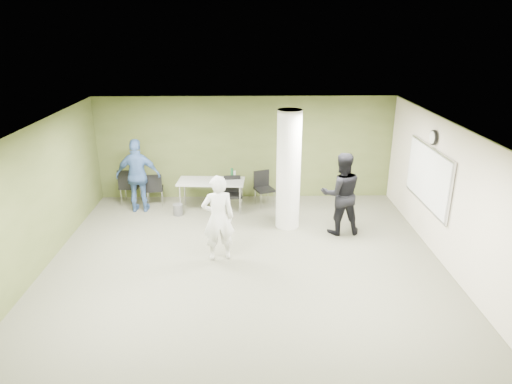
{
  "coord_description": "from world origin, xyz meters",
  "views": [
    {
      "loc": [
        0.05,
        -8.0,
        4.58
      ],
      "look_at": [
        0.23,
        1.0,
        1.24
      ],
      "focal_mm": 32.0,
      "sensor_mm": 36.0,
      "label": 1
    }
  ],
  "objects_px": {
    "man_black": "(341,194)",
    "man_blue": "(138,176)",
    "chair_back_left": "(129,184)",
    "folding_table": "(212,182)",
    "woman_white": "(218,218)"
  },
  "relations": [
    {
      "from": "man_black",
      "to": "man_blue",
      "type": "height_order",
      "value": "man_black"
    },
    {
      "from": "chair_back_left",
      "to": "man_black",
      "type": "relative_size",
      "value": 0.52
    },
    {
      "from": "chair_back_left",
      "to": "man_black",
      "type": "xyz_separation_m",
      "value": [
        5.27,
        -1.86,
        0.38
      ]
    },
    {
      "from": "folding_table",
      "to": "man_blue",
      "type": "distance_m",
      "value": 1.86
    },
    {
      "from": "man_black",
      "to": "man_blue",
      "type": "xyz_separation_m",
      "value": [
        -4.89,
        1.41,
        -0.01
      ]
    },
    {
      "from": "woman_white",
      "to": "man_black",
      "type": "xyz_separation_m",
      "value": [
        2.71,
        1.21,
        0.05
      ]
    },
    {
      "from": "folding_table",
      "to": "man_black",
      "type": "distance_m",
      "value": 3.36
    },
    {
      "from": "man_black",
      "to": "man_blue",
      "type": "distance_m",
      "value": 5.08
    },
    {
      "from": "folding_table",
      "to": "man_black",
      "type": "height_order",
      "value": "man_black"
    },
    {
      "from": "woman_white",
      "to": "man_black",
      "type": "height_order",
      "value": "man_black"
    },
    {
      "from": "man_blue",
      "to": "folding_table",
      "type": "bearing_deg",
      "value": -178.86
    },
    {
      "from": "woman_white",
      "to": "man_black",
      "type": "distance_m",
      "value": 2.97
    },
    {
      "from": "chair_back_left",
      "to": "man_black",
      "type": "height_order",
      "value": "man_black"
    },
    {
      "from": "folding_table",
      "to": "man_black",
      "type": "xyz_separation_m",
      "value": [
        3.03,
        -1.43,
        0.21
      ]
    },
    {
      "from": "man_blue",
      "to": "chair_back_left",
      "type": "bearing_deg",
      "value": -49.64
    }
  ]
}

